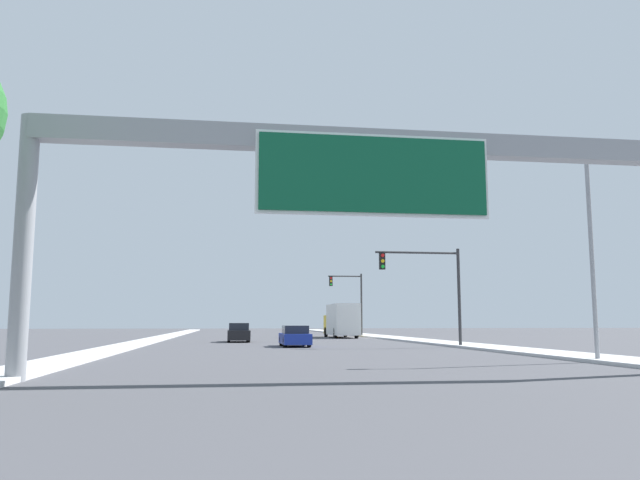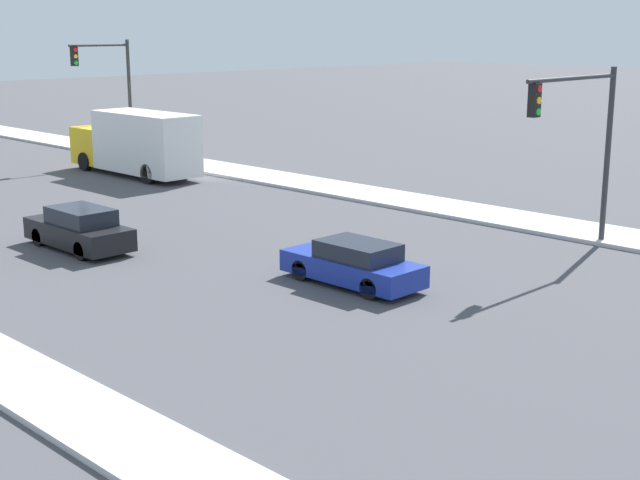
# 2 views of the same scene
# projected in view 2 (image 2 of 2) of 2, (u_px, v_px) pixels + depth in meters

# --- Properties ---
(sidewalk_right) EXTENTS (3.00, 120.00, 0.15)m
(sidewalk_right) POSITION_uv_depth(u_px,v_px,m) (232.00, 171.00, 47.92)
(sidewalk_right) COLOR beige
(sidewalk_right) RESTS_ON ground
(car_far_right) EXTENTS (1.75, 4.64, 1.50)m
(car_far_right) POSITION_uv_depth(u_px,v_px,m) (79.00, 229.00, 31.11)
(car_far_right) COLOR black
(car_far_right) RESTS_ON ground
(car_mid_left) EXTENTS (1.75, 4.56, 1.36)m
(car_mid_left) POSITION_uv_depth(u_px,v_px,m) (353.00, 264.00, 26.79)
(car_mid_left) COLOR navy
(car_mid_left) RESTS_ON ground
(truck_box_primary) EXTENTS (2.38, 8.97, 3.36)m
(truck_box_primary) POSITION_uv_depth(u_px,v_px,m) (137.00, 143.00, 46.39)
(truck_box_primary) COLOR yellow
(truck_box_primary) RESTS_ON ground
(traffic_light_near_intersection) EXTENTS (5.55, 0.32, 6.27)m
(traffic_light_near_intersection) POSITION_uv_depth(u_px,v_px,m) (584.00, 127.00, 29.91)
(traffic_light_near_intersection) COLOR #2D2D30
(traffic_light_near_intersection) RESTS_ON ground
(traffic_light_mid_block) EXTENTS (3.85, 0.32, 6.93)m
(traffic_light_mid_block) POSITION_uv_depth(u_px,v_px,m) (112.00, 82.00, 50.90)
(traffic_light_mid_block) COLOR #2D2D30
(traffic_light_mid_block) RESTS_ON ground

